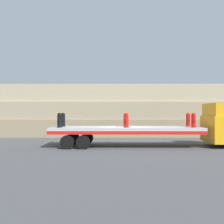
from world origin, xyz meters
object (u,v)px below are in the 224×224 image
at_px(fire_hydrant_black_near_0, 59,120).
at_px(fire_hydrant_red_near_2, 194,120).
at_px(flatbed_trailer, 118,130).
at_px(fire_hydrant_red_near_1, 126,120).
at_px(fire_hydrant_red_far_2, 188,120).
at_px(fire_hydrant_red_far_1, 126,120).
at_px(fire_hydrant_black_far_0, 63,120).

height_order(fire_hydrant_black_near_0, fire_hydrant_red_near_2, same).
xyz_separation_m(flatbed_trailer, fire_hydrant_red_near_1, (0.48, -0.54, 0.65)).
relative_size(flatbed_trailer, fire_hydrant_red_far_2, 10.41).
xyz_separation_m(fire_hydrant_red_near_2, fire_hydrant_red_far_2, (0.00, 1.09, 0.00)).
xyz_separation_m(flatbed_trailer, fire_hydrant_red_far_1, (0.48, 0.54, 0.65)).
bearing_deg(fire_hydrant_red_far_2, fire_hydrant_red_near_2, -90.00).
height_order(fire_hydrant_red_far_1, fire_hydrant_red_far_2, same).
relative_size(flatbed_trailer, fire_hydrant_red_near_2, 10.41).
relative_size(fire_hydrant_black_far_0, fire_hydrant_red_far_2, 1.00).
relative_size(flatbed_trailer, fire_hydrant_black_far_0, 10.41).
height_order(fire_hydrant_black_near_0, fire_hydrant_red_far_1, same).
distance_m(fire_hydrant_black_far_0, fire_hydrant_red_near_2, 8.28).
bearing_deg(fire_hydrant_black_far_0, fire_hydrant_red_near_1, -14.85).
bearing_deg(fire_hydrant_red_far_2, fire_hydrant_black_near_0, -172.45).
distance_m(flatbed_trailer, fire_hydrant_red_near_2, 4.66).
height_order(fire_hydrant_red_far_1, fire_hydrant_red_near_2, same).
height_order(fire_hydrant_black_far_0, fire_hydrant_red_far_1, same).
xyz_separation_m(fire_hydrant_black_far_0, fire_hydrant_red_far_1, (4.10, 0.00, 0.00)).
bearing_deg(fire_hydrant_red_far_1, fire_hydrant_black_far_0, 180.00).
height_order(flatbed_trailer, fire_hydrant_red_near_1, fire_hydrant_red_near_1).
xyz_separation_m(fire_hydrant_black_far_0, fire_hydrant_red_far_2, (8.21, 0.00, 0.00)).
relative_size(fire_hydrant_black_near_0, fire_hydrant_black_far_0, 1.00).
distance_m(fire_hydrant_black_near_0, fire_hydrant_red_far_1, 4.25).
distance_m(fire_hydrant_red_far_1, fire_hydrant_red_near_2, 4.25).
relative_size(fire_hydrant_black_near_0, fire_hydrant_red_far_2, 1.00).
relative_size(fire_hydrant_red_near_1, fire_hydrant_red_far_1, 1.00).
xyz_separation_m(fire_hydrant_red_far_1, fire_hydrant_red_near_2, (4.10, -1.09, 0.00)).
height_order(fire_hydrant_black_far_0, fire_hydrant_red_near_2, same).
bearing_deg(fire_hydrant_red_near_1, flatbed_trailer, 131.18).
bearing_deg(fire_hydrant_black_near_0, fire_hydrant_red_far_2, 7.55).
distance_m(flatbed_trailer, fire_hydrant_red_far_2, 4.66).
bearing_deg(fire_hydrant_red_near_2, fire_hydrant_red_far_1, 165.15).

